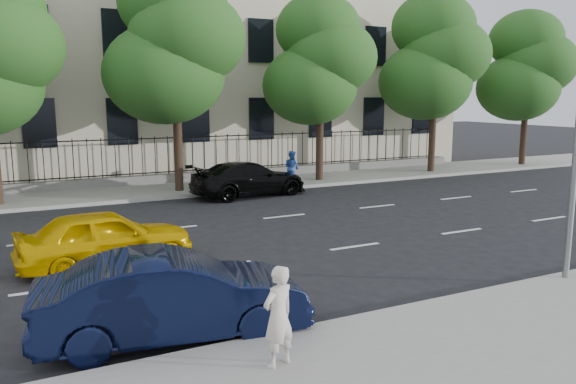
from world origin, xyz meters
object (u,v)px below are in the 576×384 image
Objects in this scene: yellow_taxi at (106,238)px; navy_sedan at (173,296)px; black_sedan at (249,179)px; woman_near at (278,316)px; street_light at (563,52)px.

navy_sedan is at bearing 179.80° from yellow_taxi.
black_sedan reaches higher than yellow_taxi.
yellow_taxi is at bearing -97.14° from woman_near.
street_light reaches higher than woman_near.
street_light is 13.97m from black_sedan.
street_light reaches higher than yellow_taxi.
yellow_taxi is at bearing 148.47° from street_light.
street_light reaches higher than navy_sedan.
street_light is at bearing -86.15° from navy_sedan.
street_light is at bearing 171.55° from woman_near.
navy_sedan is 2.96× the size of woman_near.
navy_sedan reaches higher than black_sedan.
street_light is 5.11× the size of woman_near.
street_light is 1.60× the size of black_sedan.
navy_sedan is (0.36, -4.94, 0.05)m from yellow_taxi.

